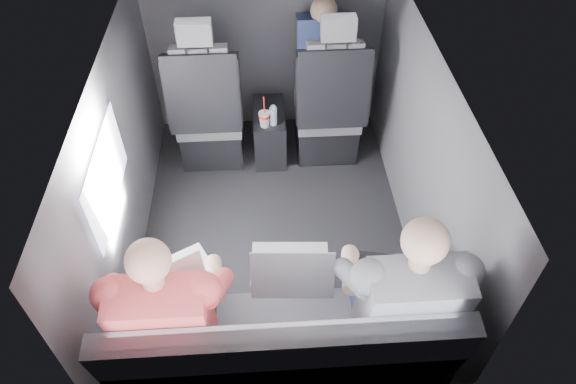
{
  "coord_description": "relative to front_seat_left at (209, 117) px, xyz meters",
  "views": [
    {
      "loc": [
        -0.06,
        -2.3,
        2.75
      ],
      "look_at": [
        0.09,
        -0.05,
        0.47
      ],
      "focal_mm": 32.0,
      "sensor_mm": 36.0,
      "label": 1
    }
  ],
  "objects": [
    {
      "name": "passenger_rear_left",
      "position": [
        -0.07,
        -1.81,
        0.24
      ],
      "size": [
        0.52,
        0.63,
        1.25
      ],
      "color": "#35353A",
      "rests_on": "rear_bench"
    },
    {
      "name": "passenger_rear_right",
      "position": [
        1.01,
        -1.81,
        0.25
      ],
      "size": [
        0.55,
        0.66,
        1.29
      ],
      "color": "navy",
      "rests_on": "rear_bench"
    },
    {
      "name": "front_seat_left",
      "position": [
        0.0,
        0.0,
        0.0
      ],
      "size": [
        0.52,
        0.58,
        1.26
      ],
      "color": "black",
      "rests_on": "floor"
    },
    {
      "name": "panel_left",
      "position": [
        -0.45,
        -0.84,
        0.27
      ],
      "size": [
        0.02,
        2.6,
        1.35
      ],
      "primitive_type": "cube",
      "color": "#56565B",
      "rests_on": "floor"
    },
    {
      "name": "laptop_black",
      "position": [
        0.99,
        -1.68,
        0.23
      ],
      "size": [
        0.38,
        0.37,
        0.24
      ],
      "color": "black",
      "rests_on": "passenger_rear_right"
    },
    {
      "name": "panel_right",
      "position": [
        1.35,
        -0.84,
        0.27
      ],
      "size": [
        0.02,
        2.6,
        1.35
      ],
      "primitive_type": "cube",
      "color": "#56565B",
      "rests_on": "floor"
    },
    {
      "name": "seatbelt",
      "position": [
        0.9,
        -0.17,
        0.4
      ],
      "size": [
        0.35,
        0.11,
        0.59
      ],
      "primitive_type": "cube",
      "rotation": [
        -0.14,
        0.49,
        0.0
      ],
      "color": "black",
      "rests_on": "front_seat_right"
    },
    {
      "name": "panel_front",
      "position": [
        0.45,
        0.46,
        0.27
      ],
      "size": [
        1.8,
        0.02,
        1.35
      ],
      "primitive_type": "cube",
      "color": "#56565B",
      "rests_on": "floor"
    },
    {
      "name": "passenger_front_right",
      "position": [
        0.86,
        0.26,
        0.34
      ],
      "size": [
        0.38,
        0.38,
        0.76
      ],
      "color": "navy",
      "rests_on": "front_seat_right"
    },
    {
      "name": "rear_bench",
      "position": [
        0.45,
        -1.9,
        -0.09
      ],
      "size": [
        1.6,
        0.57,
        0.92
      ],
      "color": "slate",
      "rests_on": "floor"
    },
    {
      "name": "side_window",
      "position": [
        -0.43,
        -1.14,
        0.5
      ],
      "size": [
        0.02,
        0.75,
        0.42
      ],
      "primitive_type": "cube",
      "color": "white",
      "rests_on": "panel_left"
    },
    {
      "name": "water_bottle",
      "position": [
        0.48,
        -0.11,
        0.07
      ],
      "size": [
        0.06,
        0.06,
        0.16
      ],
      "color": "#B0D2EE",
      "rests_on": "center_console"
    },
    {
      "name": "center_console",
      "position": [
        0.45,
        0.04,
        -0.2
      ],
      "size": [
        0.24,
        0.48,
        0.41
      ],
      "color": "black",
      "rests_on": "floor"
    },
    {
      "name": "front_seat_right",
      "position": [
        0.9,
        0.0,
        0.0
      ],
      "size": [
        0.52,
        0.58,
        1.26
      ],
      "color": "black",
      "rests_on": "floor"
    },
    {
      "name": "floor",
      "position": [
        0.45,
        -0.84,
        -0.4
      ],
      "size": [
        2.6,
        2.6,
        0.0
      ],
      "primitive_type": "plane",
      "color": "black",
      "rests_on": "ground"
    },
    {
      "name": "ceiling",
      "position": [
        0.45,
        -0.84,
        0.95
      ],
      "size": [
        2.6,
        2.6,
        0.0
      ],
      "primitive_type": "plane",
      "rotation": [
        3.14,
        0.0,
        0.0
      ],
      "color": "#B2B2AD",
      "rests_on": "panel_back"
    },
    {
      "name": "soda_cup",
      "position": [
        0.41,
        -0.13,
        0.07
      ],
      "size": [
        0.09,
        0.09,
        0.26
      ],
      "color": "white",
      "rests_on": "center_console"
    },
    {
      "name": "laptop_silver",
      "position": [
        0.51,
        -1.6,
        0.24
      ],
      "size": [
        0.42,
        0.38,
        0.28
      ],
      "color": "#B7B6BB",
      "rests_on": "rear_bench"
    },
    {
      "name": "laptop_white",
      "position": [
        -0.07,
        -1.62,
        0.23
      ],
      "size": [
        0.42,
        0.46,
        0.25
      ],
      "color": "white",
      "rests_on": "passenger_rear_left"
    },
    {
      "name": "panel_back",
      "position": [
        0.45,
        -2.14,
        0.27
      ],
      "size": [
        1.8,
        0.02,
        1.35
      ],
      "primitive_type": "cube",
      "color": "#56565B",
      "rests_on": "floor"
    }
  ]
}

